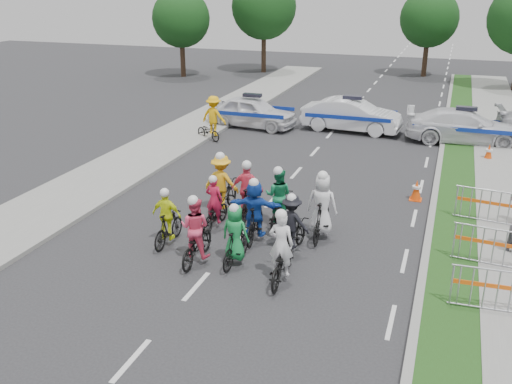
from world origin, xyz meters
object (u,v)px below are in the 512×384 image
(rider_2, at_px, (196,237))
(barrier_0, at_px, (497,293))
(rider_9, at_px, (248,197))
(police_car_2, at_px, (464,126))
(tree_0, at_px, (181,18))
(rider_10, at_px, (222,190))
(rider_7, at_px, (322,212))
(cone_0, at_px, (416,190))
(parked_bike, at_px, (208,131))
(rider_8, at_px, (278,204))
(rider_6, at_px, (215,210))
(tree_4, at_px, (429,18))
(rider_3, at_px, (168,223))
(rider_1, at_px, (236,240))
(cone_1, at_px, (489,153))
(barrier_2, at_px, (489,208))
(rider_0, at_px, (281,257))
(rider_5, at_px, (255,214))
(tree_3, at_px, (264,7))
(marshal_hiviz, at_px, (214,116))
(rider_4, at_px, (292,230))
(barrier_1, at_px, (493,249))
(police_car_0, at_px, (252,112))
(police_car_1, at_px, (352,115))

(rider_2, bearing_deg, barrier_0, 176.74)
(rider_9, xyz_separation_m, police_car_2, (6.13, 11.40, -0.00))
(tree_0, bearing_deg, rider_10, -61.39)
(rider_7, height_order, cone_0, rider_7)
(rider_10, relative_size, parked_bike, 1.33)
(rider_8, relative_size, cone_0, 2.70)
(rider_6, height_order, tree_4, tree_4)
(rider_3, bearing_deg, cone_0, -136.57)
(rider_1, height_order, tree_0, tree_0)
(rider_8, relative_size, cone_1, 2.70)
(rider_6, xyz_separation_m, tree_0, (-13.07, 24.64, 3.63))
(rider_6, bearing_deg, barrier_2, -158.33)
(rider_0, distance_m, rider_2, 2.39)
(rider_5, bearing_deg, tree_3, -77.57)
(rider_7, relative_size, rider_9, 1.05)
(marshal_hiviz, distance_m, tree_3, 19.83)
(tree_0, bearing_deg, barrier_2, -46.51)
(rider_7, relative_size, tree_4, 0.32)
(rider_4, bearing_deg, rider_9, -34.53)
(rider_6, xyz_separation_m, barrier_1, (7.63, -0.09, 0.01))
(rider_4, relative_size, barrier_0, 0.88)
(rider_2, relative_size, rider_6, 1.13)
(rider_10, xyz_separation_m, police_car_0, (-2.80, 10.73, -0.03))
(rider_9, relative_size, tree_3, 0.26)
(rider_6, relative_size, marshal_hiviz, 0.88)
(rider_6, bearing_deg, rider_0, 140.48)
(parked_bike, xyz_separation_m, tree_4, (8.05, 21.75, 3.79))
(rider_2, height_order, tree_4, tree_4)
(rider_7, distance_m, parked_bike, 11.23)
(rider_3, height_order, rider_4, rider_4)
(rider_6, distance_m, barrier_0, 7.98)
(rider_9, height_order, police_car_1, rider_9)
(rider_1, bearing_deg, police_car_0, -69.45)
(rider_3, xyz_separation_m, cone_1, (8.61, 11.15, -0.32))
(rider_9, relative_size, police_car_1, 0.41)
(rider_1, xyz_separation_m, rider_3, (-2.18, 0.46, -0.01))
(rider_0, bearing_deg, rider_1, -20.85)
(rider_1, bearing_deg, tree_4, -91.74)
(rider_10, relative_size, police_car_0, 0.46)
(marshal_hiviz, distance_m, barrier_0, 16.79)
(police_car_1, height_order, tree_0, tree_0)
(rider_7, bearing_deg, rider_5, 23.07)
(rider_9, distance_m, marshal_hiviz, 10.04)
(rider_3, distance_m, rider_7, 4.30)
(rider_8, bearing_deg, marshal_hiviz, -60.42)
(rider_2, bearing_deg, rider_5, -122.02)
(marshal_hiviz, bearing_deg, rider_7, 136.36)
(cone_1, bearing_deg, cone_0, -114.04)
(rider_2, height_order, rider_4, rider_2)
(rider_3, height_order, tree_3, tree_3)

